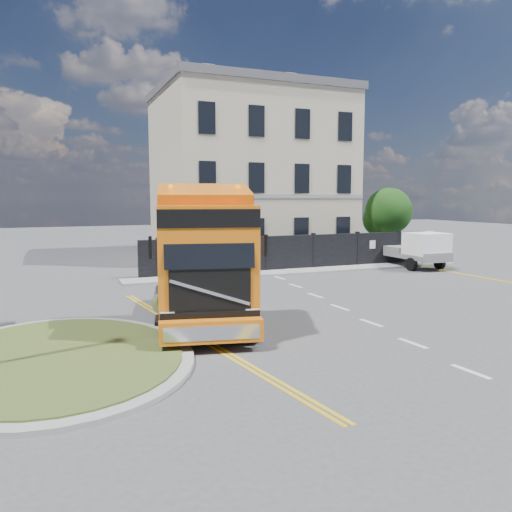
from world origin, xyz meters
name	(u,v)px	position (x,y,z in m)	size (l,w,h in m)	color
ground	(264,312)	(0.00, 0.00, 0.00)	(120.00, 120.00, 0.00)	#424244
traffic_island	(57,358)	(-7.00, -3.00, 0.08)	(6.80, 6.80, 0.17)	gray
hoarding_fence	(306,252)	(6.55, 9.00, 1.00)	(18.80, 0.25, 2.00)	black
georgian_building	(249,174)	(6.00, 16.50, 5.77)	(12.30, 10.30, 12.80)	beige
tree	(386,213)	(14.38, 12.10, 3.05)	(3.20, 3.20, 4.80)	#382619
pavement_far	(305,271)	(6.00, 8.10, 0.06)	(20.00, 1.60, 0.12)	gray
truck	(205,268)	(-2.64, -1.50, 1.97)	(4.27, 7.74, 4.39)	black
flatbed_pickup	(419,249)	(12.81, 6.85, 1.15)	(2.29, 5.14, 2.13)	slate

